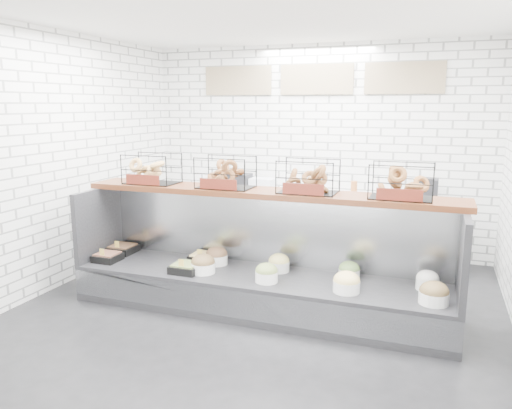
% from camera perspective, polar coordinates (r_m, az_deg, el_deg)
% --- Properties ---
extents(ground, '(5.50, 5.50, 0.00)m').
position_cam_1_polar(ground, '(5.19, -0.86, -13.15)').
color(ground, black).
rests_on(ground, ground).
extents(room_shell, '(5.02, 5.51, 3.01)m').
position_cam_1_polar(room_shell, '(5.29, 1.44, 10.35)').
color(room_shell, white).
rests_on(room_shell, ground).
extents(display_case, '(4.00, 0.90, 1.20)m').
position_cam_1_polar(display_case, '(5.36, 0.56, -8.54)').
color(display_case, black).
rests_on(display_case, ground).
extents(bagel_shelf, '(4.10, 0.50, 0.40)m').
position_cam_1_polar(bagel_shelf, '(5.26, 1.13, 2.89)').
color(bagel_shelf, '#3D1B0D').
rests_on(bagel_shelf, display_case).
extents(prep_counter, '(4.00, 0.60, 1.20)m').
position_cam_1_polar(prep_counter, '(7.24, 6.00, -2.13)').
color(prep_counter, '#93969B').
rests_on(prep_counter, ground).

